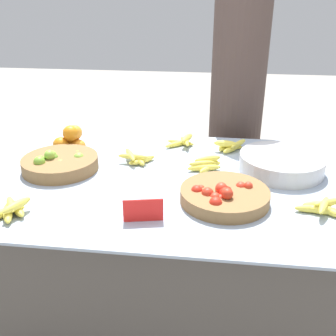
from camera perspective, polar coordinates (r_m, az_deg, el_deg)
name	(u,v)px	position (r m, az deg, el deg)	size (l,w,h in m)	color
ground_plane	(168,289)	(2.18, 0.00, -17.21)	(12.00, 12.00, 0.00)	#A39E93
market_table	(168,237)	(1.97, 0.00, -10.05)	(1.58, 1.15, 0.66)	#4C4742
lime_bowl	(59,163)	(1.95, -15.49, 0.72)	(0.36, 0.36, 0.10)	olive
tomato_basket	(224,195)	(1.61, 8.13, -3.92)	(0.36, 0.36, 0.09)	olive
orange_pile	(71,140)	(2.15, -13.86, 4.02)	(0.17, 0.13, 0.14)	orange
metal_bowl	(281,163)	(1.93, 16.13, 0.68)	(0.40, 0.40, 0.08)	silver
price_sign	(143,210)	(1.46, -3.62, -6.16)	(0.15, 0.04, 0.09)	red
banana_bunch_middle_right	(206,164)	(1.90, 5.60, 0.51)	(0.17, 0.15, 0.06)	#EFDB4C
banana_bunch_front_left	(137,158)	(1.96, -4.59, 1.43)	(0.18, 0.16, 0.05)	#EFDB4C
banana_bunch_front_right	(183,141)	(2.18, 2.23, 3.89)	(0.16, 0.19, 0.06)	#EFDB4C
banana_bunch_back_center	(230,146)	(2.13, 9.04, 3.16)	(0.18, 0.16, 0.06)	#EFDB4C
banana_bunch_front_center	(322,207)	(1.64, 21.40, -5.30)	(0.20, 0.14, 0.05)	#EFDB4C
banana_bunch_middle_left	(10,210)	(1.62, -22.00, -5.63)	(0.16, 0.19, 0.06)	#EFDB4C
vendor_person	(237,102)	(2.55, 9.94, 9.46)	(0.33, 0.33, 1.73)	#473833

